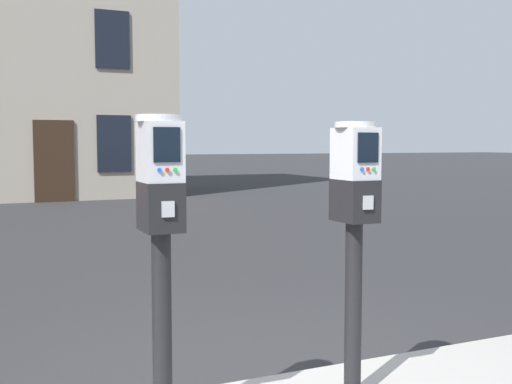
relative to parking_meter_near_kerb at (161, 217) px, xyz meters
The scene contains 3 objects.
parking_meter_near_kerb is the anchor object (origin of this frame).
parking_meter_twin_adjacent 1.04m from the parking_meter_near_kerb, ahead, with size 0.22×0.25×1.47m.
townhouse_orange_brick 17.21m from the parking_meter_near_kerb, 87.42° to the left, with size 7.36×5.58×10.93m.
Camera 1 is at (-1.47, -2.99, 1.50)m, focal length 43.48 mm.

